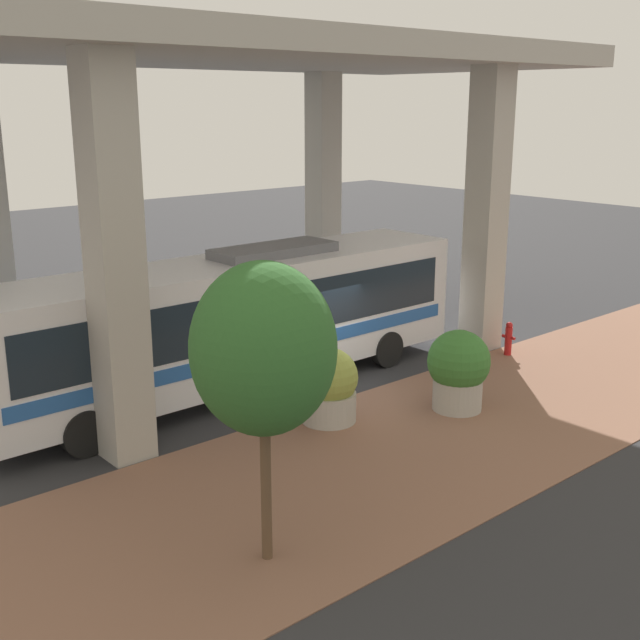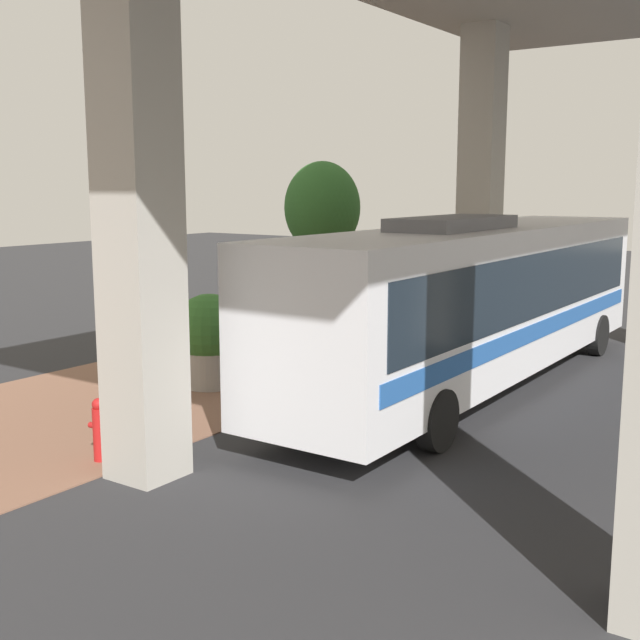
{
  "view_description": "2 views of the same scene",
  "coord_description": "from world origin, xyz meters",
  "px_view_note": "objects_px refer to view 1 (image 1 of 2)",
  "views": [
    {
      "loc": [
        -13.49,
        12.65,
        7.01
      ],
      "look_at": [
        0.89,
        0.16,
        1.81
      ],
      "focal_mm": 45.0,
      "sensor_mm": 36.0,
      "label": 1
    },
    {
      "loc": [
        8.75,
        -13.34,
        4.1
      ],
      "look_at": [
        -0.53,
        0.11,
        1.36
      ],
      "focal_mm": 45.0,
      "sensor_mm": 36.0,
      "label": 2
    }
  ],
  "objects_px": {
    "bus": "(233,316)",
    "planter_middle": "(329,386)",
    "fire_hydrant": "(508,339)",
    "street_tree_near": "(263,350)",
    "planter_front": "(458,369)"
  },
  "relations": [
    {
      "from": "planter_front",
      "to": "street_tree_near",
      "type": "xyz_separation_m",
      "value": [
        -2.15,
        7.23,
        2.47
      ]
    },
    {
      "from": "bus",
      "to": "planter_middle",
      "type": "relative_size",
      "value": 7.53
    },
    {
      "from": "bus",
      "to": "fire_hydrant",
      "type": "height_order",
      "value": "bus"
    },
    {
      "from": "planter_front",
      "to": "street_tree_near",
      "type": "relative_size",
      "value": 0.4
    },
    {
      "from": "planter_front",
      "to": "planter_middle",
      "type": "xyz_separation_m",
      "value": [
        1.45,
        2.74,
        -0.16
      ]
    },
    {
      "from": "planter_front",
      "to": "street_tree_near",
      "type": "height_order",
      "value": "street_tree_near"
    },
    {
      "from": "bus",
      "to": "street_tree_near",
      "type": "distance_m",
      "value": 7.96
    },
    {
      "from": "bus",
      "to": "fire_hydrant",
      "type": "xyz_separation_m",
      "value": [
        -2.76,
        -7.53,
        -1.42
      ]
    },
    {
      "from": "planter_front",
      "to": "planter_middle",
      "type": "height_order",
      "value": "planter_front"
    },
    {
      "from": "planter_front",
      "to": "fire_hydrant",
      "type": "bearing_deg",
      "value": -68.13
    },
    {
      "from": "planter_front",
      "to": "street_tree_near",
      "type": "bearing_deg",
      "value": 106.55
    },
    {
      "from": "street_tree_near",
      "to": "planter_front",
      "type": "bearing_deg",
      "value": -73.45
    },
    {
      "from": "fire_hydrant",
      "to": "planter_middle",
      "type": "xyz_separation_m",
      "value": [
        -0.3,
        7.11,
        0.34
      ]
    },
    {
      "from": "bus",
      "to": "street_tree_near",
      "type": "xyz_separation_m",
      "value": [
        -6.66,
        4.07,
        1.56
      ]
    },
    {
      "from": "bus",
      "to": "planter_front",
      "type": "relative_size",
      "value": 6.7
    }
  ]
}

